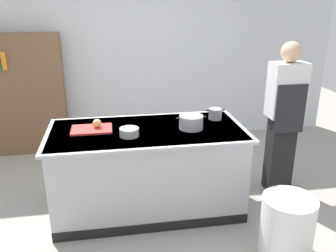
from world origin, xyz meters
TOP-DOWN VIEW (x-y plane):
  - ground_plane at (0.00, 0.00)m, footprint 10.00×10.00m
  - back_wall at (0.00, 2.10)m, footprint 6.40×0.12m
  - counter_island at (0.00, -0.00)m, footprint 1.98×0.98m
  - cutting_board at (-0.55, 0.07)m, footprint 0.40×0.28m
  - onion at (-0.49, 0.09)m, footprint 0.09×0.09m
  - stock_pot at (0.44, -0.05)m, footprint 0.31×0.24m
  - sauce_pan at (0.77, 0.20)m, footprint 0.21×0.14m
  - mixing_bowl at (-0.18, -0.15)m, footprint 0.18×0.18m
  - trash_bin at (1.11, -0.92)m, footprint 0.46×0.46m
  - person_chef at (1.55, 0.16)m, footprint 0.38×0.25m
  - bookshelf at (-1.53, 1.80)m, footprint 1.10×0.31m

SIDE VIEW (x-z plane):
  - ground_plane at x=0.00m, z-range 0.00..0.00m
  - trash_bin at x=1.11m, z-range 0.00..0.55m
  - counter_island at x=0.00m, z-range 0.02..0.92m
  - bookshelf at x=-1.53m, z-range 0.00..1.70m
  - cutting_board at x=-0.55m, z-range 0.90..0.92m
  - person_chef at x=1.55m, z-range 0.05..1.77m
  - mixing_bowl at x=-0.18m, z-range 0.90..0.98m
  - sauce_pan at x=0.77m, z-range 0.90..1.02m
  - onion at x=-0.49m, z-range 0.92..1.01m
  - stock_pot at x=0.44m, z-range 0.90..1.04m
  - back_wall at x=0.00m, z-range 0.00..3.00m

